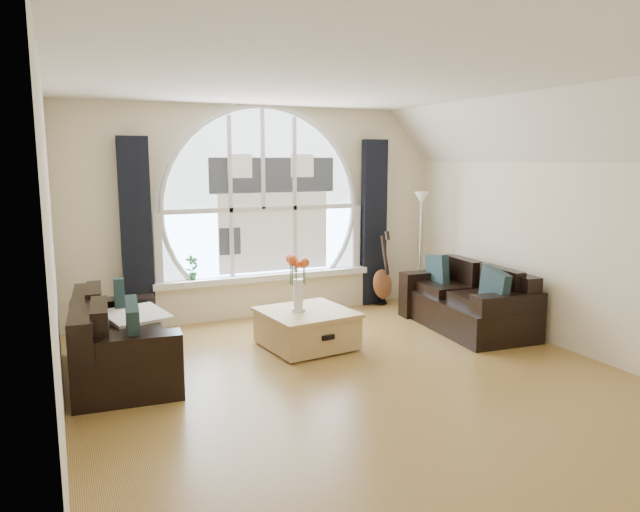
{
  "coord_description": "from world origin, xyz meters",
  "views": [
    {
      "loc": [
        -2.47,
        -4.6,
        2.04
      ],
      "look_at": [
        0.0,
        0.9,
        1.05
      ],
      "focal_mm": 33.38,
      "sensor_mm": 36.0,
      "label": 1
    }
  ],
  "objects": [
    {
      "name": "ground",
      "position": [
        0.0,
        0.0,
        0.0
      ],
      "size": [
        5.0,
        5.5,
        0.01
      ],
      "primitive_type": "cube",
      "color": "brown",
      "rests_on": "ground"
    },
    {
      "name": "ceiling",
      "position": [
        0.0,
        0.0,
        2.7
      ],
      "size": [
        5.0,
        5.5,
        0.01
      ],
      "primitive_type": "cube",
      "color": "silver",
      "rests_on": "ground"
    },
    {
      "name": "wall_back",
      "position": [
        0.0,
        2.75,
        1.35
      ],
      "size": [
        5.0,
        0.01,
        2.7
      ],
      "primitive_type": "cube",
      "color": "beige",
      "rests_on": "ground"
    },
    {
      "name": "wall_front",
      "position": [
        0.0,
        -2.75,
        1.35
      ],
      "size": [
        5.0,
        0.01,
        2.7
      ],
      "primitive_type": "cube",
      "color": "beige",
      "rests_on": "ground"
    },
    {
      "name": "wall_left",
      "position": [
        -2.5,
        0.0,
        1.35
      ],
      "size": [
        0.01,
        5.5,
        2.7
      ],
      "primitive_type": "cube",
      "color": "beige",
      "rests_on": "ground"
    },
    {
      "name": "wall_right",
      "position": [
        2.5,
        0.0,
        1.35
      ],
      "size": [
        0.01,
        5.5,
        2.7
      ],
      "primitive_type": "cube",
      "color": "beige",
      "rests_on": "ground"
    },
    {
      "name": "attic_slope",
      "position": [
        2.2,
        0.0,
        2.35
      ],
      "size": [
        0.92,
        5.5,
        0.72
      ],
      "primitive_type": "cube",
      "color": "silver",
      "rests_on": "ground"
    },
    {
      "name": "arched_window",
      "position": [
        0.0,
        2.72,
        1.62
      ],
      "size": [
        2.6,
        0.06,
        2.15
      ],
      "primitive_type": "cube",
      "color": "silver",
      "rests_on": "wall_back"
    },
    {
      "name": "window_sill",
      "position": [
        0.0,
        2.65,
        0.51
      ],
      "size": [
        2.9,
        0.22,
        0.08
      ],
      "primitive_type": "cube",
      "color": "white",
      "rests_on": "wall_back"
    },
    {
      "name": "window_frame",
      "position": [
        0.0,
        2.69,
        1.62
      ],
      "size": [
        2.76,
        0.08,
        2.15
      ],
      "primitive_type": "cube",
      "color": "white",
      "rests_on": "wall_back"
    },
    {
      "name": "neighbor_house",
      "position": [
        0.15,
        2.71,
        1.5
      ],
      "size": [
        1.7,
        0.02,
        1.5
      ],
      "primitive_type": "cube",
      "color": "silver",
      "rests_on": "wall_back"
    },
    {
      "name": "curtain_left",
      "position": [
        -1.6,
        2.63,
        1.15
      ],
      "size": [
        0.35,
        0.12,
        2.3
      ],
      "primitive_type": "cube",
      "color": "black",
      "rests_on": "ground"
    },
    {
      "name": "curtain_right",
      "position": [
        1.6,
        2.63,
        1.15
      ],
      "size": [
        0.35,
        0.12,
        2.3
      ],
      "primitive_type": "cube",
      "color": "black",
      "rests_on": "ground"
    },
    {
      "name": "sofa_left",
      "position": [
        -1.97,
        1.12,
        0.4
      ],
      "size": [
        0.97,
        1.75,
        0.75
      ],
      "primitive_type": "cube",
      "rotation": [
        0.0,
        0.0,
        -0.07
      ],
      "color": "black",
      "rests_on": "ground"
    },
    {
      "name": "sofa_right",
      "position": [
        2.0,
        1.05,
        0.4
      ],
      "size": [
        0.97,
        1.75,
        0.75
      ],
      "primitive_type": "cube",
      "rotation": [
        0.0,
        0.0,
        -0.08
      ],
      "color": "black",
      "rests_on": "ground"
    },
    {
      "name": "coffee_chest",
      "position": [
        -0.03,
        1.18,
        0.22
      ],
      "size": [
        1.02,
        1.02,
        0.45
      ],
      "primitive_type": "cube",
      "rotation": [
        0.0,
        0.0,
        0.12
      ],
      "color": "tan",
      "rests_on": "ground"
    },
    {
      "name": "throw_blanket",
      "position": [
        -1.81,
        1.27,
        0.5
      ],
      "size": [
        0.68,
        0.68,
        0.1
      ],
      "primitive_type": "cube",
      "rotation": [
        0.0,
        0.0,
        0.28
      ],
      "color": "silver",
      "rests_on": "sofa_left"
    },
    {
      "name": "vase_flowers",
      "position": [
        -0.12,
        1.21,
        0.8
      ],
      "size": [
        0.24,
        0.24,
        0.7
      ],
      "primitive_type": "cube",
      "color": "white",
      "rests_on": "coffee_chest"
    },
    {
      "name": "floor_lamp",
      "position": [
        2.06,
        2.15,
        0.8
      ],
      "size": [
        0.24,
        0.24,
        1.6
      ],
      "primitive_type": "cube",
      "color": "#B2B2B2",
      "rests_on": "ground"
    },
    {
      "name": "guitar",
      "position": [
        1.67,
        2.49,
        0.53
      ],
      "size": [
        0.42,
        0.34,
        1.06
      ],
      "primitive_type": "cube",
      "rotation": [
        0.0,
        0.0,
        0.3
      ],
      "color": "brown",
      "rests_on": "ground"
    },
    {
      "name": "potted_plant",
      "position": [
        -0.95,
        2.65,
        0.71
      ],
      "size": [
        0.19,
        0.15,
        0.31
      ],
      "primitive_type": "imported",
      "rotation": [
        0.0,
        0.0,
        0.29
      ],
      "color": "#1E6023",
      "rests_on": "window_sill"
    }
  ]
}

